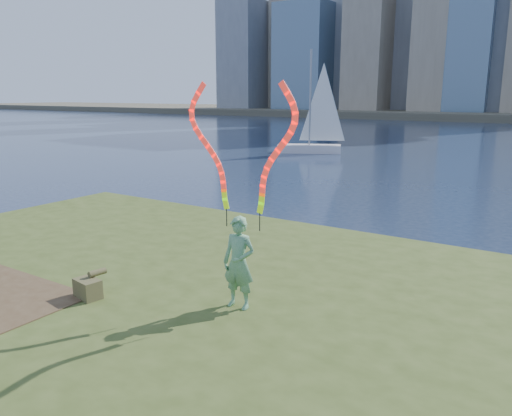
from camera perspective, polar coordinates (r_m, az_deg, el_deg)
The scene contains 5 objects.
ground at distance 10.19m, azimuth -7.83°, elevation -11.69°, with size 320.00×320.00×0.00m, color #19253E.
grassy_knoll at distance 8.63m, azimuth -18.22°, elevation -14.51°, with size 20.00×18.00×0.80m.
woman_with_ribbons at distance 7.92m, azimuth -1.84°, elevation -1.64°, with size 2.01×0.41×3.92m.
canvas_bag at distance 9.12m, azimuth -18.60°, elevation -8.60°, with size 0.51×0.58×0.44m.
sailboat at distance 36.94m, azimuth 6.51°, elevation 8.23°, with size 4.76×3.23×7.35m.
Camera 1 is at (6.15, -6.95, 4.22)m, focal length 35.00 mm.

